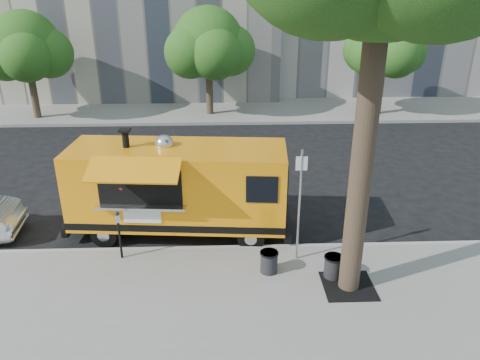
# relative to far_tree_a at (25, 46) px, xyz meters

# --- Properties ---
(ground) EXTENTS (120.00, 120.00, 0.00)m
(ground) POSITION_rel_far_tree_a_xyz_m (10.00, -12.30, -3.78)
(ground) COLOR black
(ground) RESTS_ON ground
(sidewalk) EXTENTS (60.00, 6.00, 0.15)m
(sidewalk) POSITION_rel_far_tree_a_xyz_m (10.00, -16.30, -3.70)
(sidewalk) COLOR gray
(sidewalk) RESTS_ON ground
(curb) EXTENTS (60.00, 0.14, 0.16)m
(curb) POSITION_rel_far_tree_a_xyz_m (10.00, -13.23, -3.70)
(curb) COLOR #999993
(curb) RESTS_ON ground
(far_sidewalk) EXTENTS (60.00, 5.00, 0.15)m
(far_sidewalk) POSITION_rel_far_tree_a_xyz_m (10.00, 1.20, -3.70)
(far_sidewalk) COLOR gray
(far_sidewalk) RESTS_ON ground
(tree_well) EXTENTS (1.20, 1.20, 0.02)m
(tree_well) POSITION_rel_far_tree_a_xyz_m (12.60, -15.10, -3.62)
(tree_well) COLOR black
(tree_well) RESTS_ON sidewalk
(far_tree_a) EXTENTS (3.42, 3.42, 5.36)m
(far_tree_a) POSITION_rel_far_tree_a_xyz_m (0.00, 0.00, 0.00)
(far_tree_a) COLOR #33261C
(far_tree_a) RESTS_ON far_sidewalk
(far_tree_b) EXTENTS (3.60, 3.60, 5.50)m
(far_tree_b) POSITION_rel_far_tree_a_xyz_m (9.00, 0.40, 0.06)
(far_tree_b) COLOR #33261C
(far_tree_b) RESTS_ON far_sidewalk
(far_tree_c) EXTENTS (3.24, 3.24, 5.21)m
(far_tree_c) POSITION_rel_far_tree_a_xyz_m (18.00, 0.10, -0.06)
(far_tree_c) COLOR #33261C
(far_tree_c) RESTS_ON far_sidewalk
(sign_post) EXTENTS (0.28, 0.06, 3.00)m
(sign_post) POSITION_rel_far_tree_a_xyz_m (11.55, -13.85, -1.93)
(sign_post) COLOR silver
(sign_post) RESTS_ON sidewalk
(parking_meter) EXTENTS (0.11, 0.11, 1.33)m
(parking_meter) POSITION_rel_far_tree_a_xyz_m (7.00, -13.65, -2.79)
(parking_meter) COLOR black
(parking_meter) RESTS_ON sidewalk
(food_truck) EXTENTS (6.44, 3.15, 3.10)m
(food_truck) POSITION_rel_far_tree_a_xyz_m (8.38, -12.13, -2.32)
(food_truck) COLOR orange
(food_truck) RESTS_ON ground
(trash_bin_left) EXTENTS (0.46, 0.46, 0.56)m
(trash_bin_left) POSITION_rel_far_tree_a_xyz_m (10.77, -14.42, -3.33)
(trash_bin_left) COLOR black
(trash_bin_left) RESTS_ON sidewalk
(trash_bin_right) EXTENTS (0.47, 0.47, 0.57)m
(trash_bin_right) POSITION_rel_far_tree_a_xyz_m (12.31, -14.70, -3.32)
(trash_bin_right) COLOR black
(trash_bin_right) RESTS_ON sidewalk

